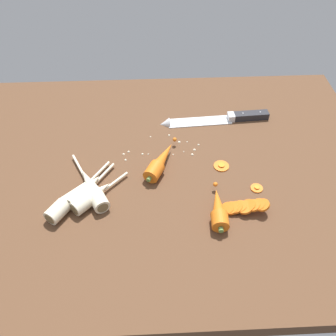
{
  "coord_description": "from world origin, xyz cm",
  "views": [
    {
      "loc": [
        -3.23,
        -71.05,
        72.48
      ],
      "look_at": [
        0.0,
        -2.0,
        1.5
      ],
      "focal_mm": 39.0,
      "sensor_mm": 36.0,
      "label": 1
    }
  ],
  "objects_px": {
    "parsnip_back": "(92,196)",
    "carrot_slice_stray_near": "(221,166)",
    "carrot_slice_stack": "(242,207)",
    "parsnip_mid_left": "(71,198)",
    "whole_carrot": "(160,162)",
    "parsnip_front": "(85,190)",
    "whole_carrot_second": "(218,209)",
    "carrot_slice_stray_mid": "(257,188)",
    "chefs_knife": "(213,119)",
    "parsnip_mid_right": "(92,188)"
  },
  "relations": [
    {
      "from": "parsnip_back",
      "to": "carrot_slice_stray_near",
      "type": "height_order",
      "value": "parsnip_back"
    },
    {
      "from": "parsnip_back",
      "to": "carrot_slice_stack",
      "type": "height_order",
      "value": "parsnip_back"
    },
    {
      "from": "parsnip_mid_left",
      "to": "parsnip_back",
      "type": "distance_m",
      "value": 0.05
    },
    {
      "from": "whole_carrot",
      "to": "parsnip_back",
      "type": "relative_size",
      "value": 1.17
    },
    {
      "from": "parsnip_front",
      "to": "whole_carrot_second",
      "type": "bearing_deg",
      "value": -13.12
    },
    {
      "from": "carrot_slice_stack",
      "to": "carrot_slice_stray_near",
      "type": "xyz_separation_m",
      "value": [
        -0.03,
        0.16,
        -0.01
      ]
    },
    {
      "from": "carrot_slice_stray_mid",
      "to": "carrot_slice_stack",
      "type": "bearing_deg",
      "value": -127.17
    },
    {
      "from": "carrot_slice_stack",
      "to": "whole_carrot",
      "type": "bearing_deg",
      "value": 140.51
    },
    {
      "from": "whole_carrot",
      "to": "parsnip_front",
      "type": "distance_m",
      "value": 0.22
    },
    {
      "from": "chefs_knife",
      "to": "carrot_slice_stray_mid",
      "type": "height_order",
      "value": "chefs_knife"
    },
    {
      "from": "parsnip_front",
      "to": "whole_carrot",
      "type": "bearing_deg",
      "value": 25.92
    },
    {
      "from": "whole_carrot",
      "to": "whole_carrot_second",
      "type": "xyz_separation_m",
      "value": [
        0.14,
        -0.17,
        -0.0
      ]
    },
    {
      "from": "parsnip_front",
      "to": "parsnip_mid_left",
      "type": "bearing_deg",
      "value": -145.27
    },
    {
      "from": "parsnip_mid_left",
      "to": "carrot_slice_stray_mid",
      "type": "height_order",
      "value": "parsnip_mid_left"
    },
    {
      "from": "parsnip_back",
      "to": "carrot_slice_stray_mid",
      "type": "height_order",
      "value": "parsnip_back"
    },
    {
      "from": "parsnip_mid_right",
      "to": "carrot_slice_stray_mid",
      "type": "xyz_separation_m",
      "value": [
        0.43,
        -0.0,
        -0.02
      ]
    },
    {
      "from": "parsnip_mid_left",
      "to": "carrot_slice_stray_mid",
      "type": "xyz_separation_m",
      "value": [
        0.48,
        0.03,
        -0.02
      ]
    },
    {
      "from": "chefs_knife",
      "to": "parsnip_front",
      "type": "height_order",
      "value": "parsnip_front"
    },
    {
      "from": "carrot_slice_stack",
      "to": "carrot_slice_stray_mid",
      "type": "distance_m",
      "value": 0.09
    },
    {
      "from": "parsnip_front",
      "to": "carrot_slice_stack",
      "type": "distance_m",
      "value": 0.4
    },
    {
      "from": "chefs_knife",
      "to": "carrot_slice_stray_near",
      "type": "xyz_separation_m",
      "value": [
        -0.0,
        -0.2,
        -0.0
      ]
    },
    {
      "from": "carrot_slice_stray_near",
      "to": "carrot_slice_stack",
      "type": "bearing_deg",
      "value": -80.0
    },
    {
      "from": "whole_carrot_second",
      "to": "carrot_slice_stray_near",
      "type": "xyz_separation_m",
      "value": [
        0.03,
        0.17,
        -0.02
      ]
    },
    {
      "from": "whole_carrot",
      "to": "whole_carrot_second",
      "type": "bearing_deg",
      "value": -51.63
    },
    {
      "from": "parsnip_front",
      "to": "parsnip_mid_left",
      "type": "height_order",
      "value": "same"
    },
    {
      "from": "chefs_knife",
      "to": "parsnip_mid_right",
      "type": "height_order",
      "value": "parsnip_mid_right"
    },
    {
      "from": "parsnip_front",
      "to": "carrot_slice_stray_mid",
      "type": "distance_m",
      "value": 0.44
    },
    {
      "from": "parsnip_front",
      "to": "parsnip_back",
      "type": "relative_size",
      "value": 1.13
    },
    {
      "from": "parsnip_mid_left",
      "to": "carrot_slice_stray_mid",
      "type": "relative_size",
      "value": 6.47
    },
    {
      "from": "parsnip_front",
      "to": "parsnip_mid_right",
      "type": "height_order",
      "value": "same"
    },
    {
      "from": "parsnip_front",
      "to": "carrot_slice_stray_near",
      "type": "distance_m",
      "value": 0.37
    },
    {
      "from": "parsnip_front",
      "to": "carrot_slice_stray_near",
      "type": "xyz_separation_m",
      "value": [
        0.36,
        0.09,
        -0.02
      ]
    },
    {
      "from": "whole_carrot",
      "to": "carrot_slice_stray_mid",
      "type": "xyz_separation_m",
      "value": [
        0.25,
        -0.09,
        -0.02
      ]
    },
    {
      "from": "whole_carrot_second",
      "to": "parsnip_back",
      "type": "height_order",
      "value": "whole_carrot_second"
    },
    {
      "from": "parsnip_mid_left",
      "to": "carrot_slice_stack",
      "type": "distance_m",
      "value": 0.43
    },
    {
      "from": "parsnip_front",
      "to": "parsnip_mid_right",
      "type": "relative_size",
      "value": 0.76
    },
    {
      "from": "parsnip_back",
      "to": "parsnip_front",
      "type": "bearing_deg",
      "value": 134.19
    },
    {
      "from": "chefs_knife",
      "to": "whole_carrot",
      "type": "bearing_deg",
      "value": -131.25
    },
    {
      "from": "whole_carrot_second",
      "to": "parsnip_front",
      "type": "height_order",
      "value": "whole_carrot_second"
    },
    {
      "from": "whole_carrot",
      "to": "chefs_knife",
      "type": "bearing_deg",
      "value": 48.75
    },
    {
      "from": "parsnip_front",
      "to": "parsnip_mid_left",
      "type": "distance_m",
      "value": 0.04
    },
    {
      "from": "parsnip_front",
      "to": "carrot_slice_stack",
      "type": "xyz_separation_m",
      "value": [
        0.39,
        -0.07,
        -0.01
      ]
    },
    {
      "from": "whole_carrot_second",
      "to": "carrot_slice_stray_mid",
      "type": "relative_size",
      "value": 4.72
    },
    {
      "from": "chefs_knife",
      "to": "parsnip_mid_right",
      "type": "xyz_separation_m",
      "value": [
        -0.35,
        -0.28,
        0.01
      ]
    },
    {
      "from": "parsnip_back",
      "to": "carrot_slice_stray_mid",
      "type": "bearing_deg",
      "value": 3.05
    },
    {
      "from": "carrot_slice_stray_near",
      "to": "whole_carrot_second",
      "type": "bearing_deg",
      "value": -101.51
    },
    {
      "from": "carrot_slice_stack",
      "to": "chefs_knife",
      "type": "bearing_deg",
      "value": 93.9
    },
    {
      "from": "parsnip_front",
      "to": "carrot_slice_stray_mid",
      "type": "bearing_deg",
      "value": 0.32
    },
    {
      "from": "chefs_knife",
      "to": "carrot_slice_stack",
      "type": "height_order",
      "value": "carrot_slice_stack"
    },
    {
      "from": "chefs_knife",
      "to": "parsnip_front",
      "type": "bearing_deg",
      "value": -141.57
    }
  ]
}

